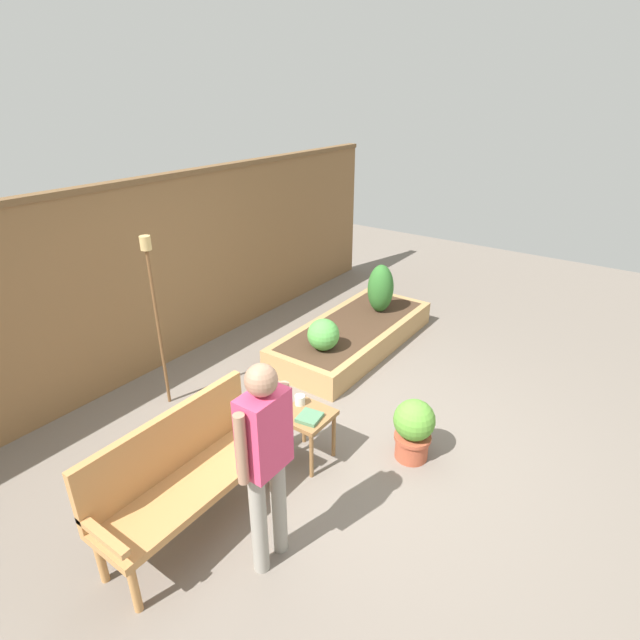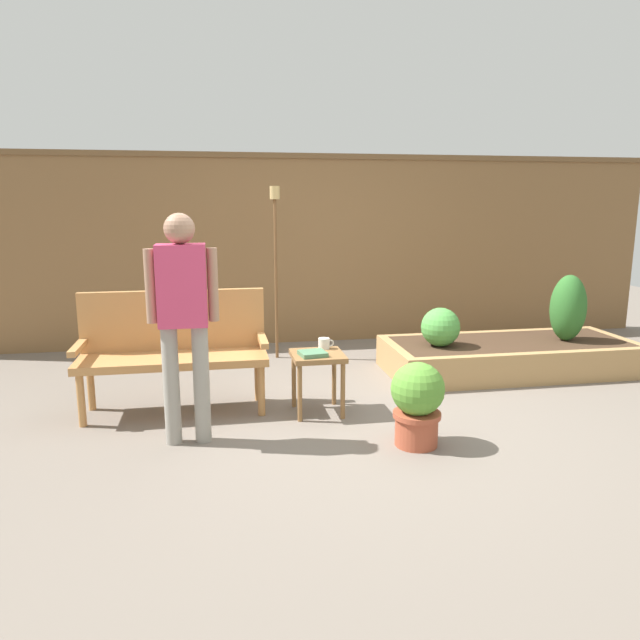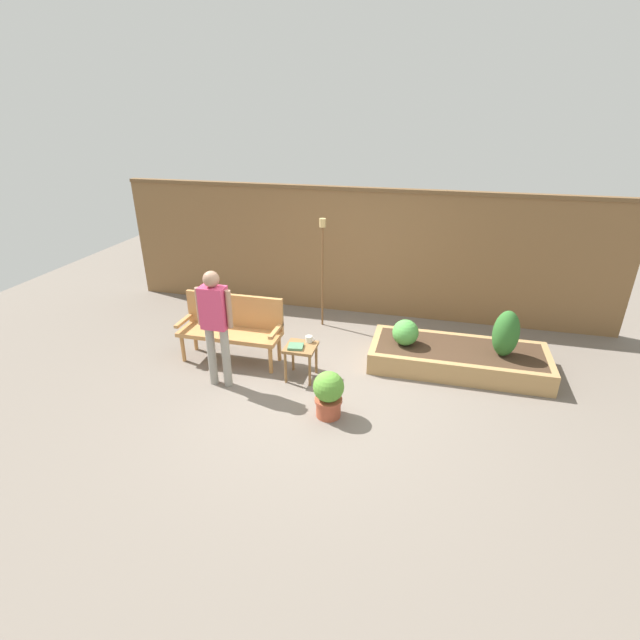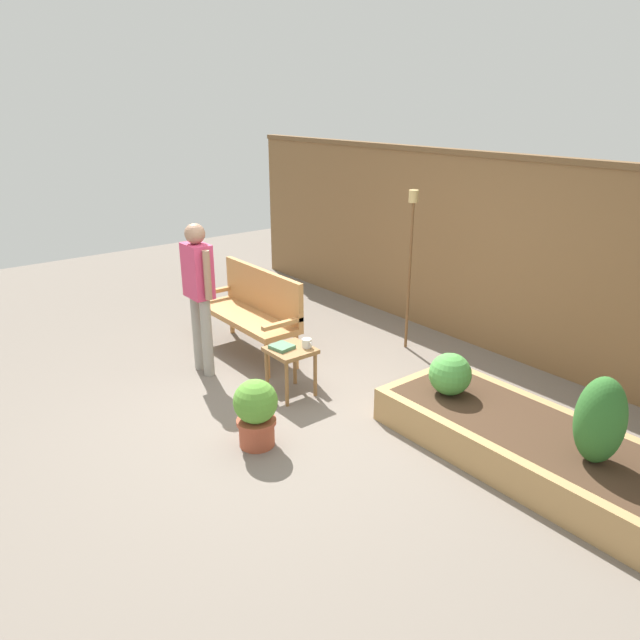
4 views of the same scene
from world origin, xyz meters
name	(u,v)px [view 4 (image 4 of 4)]	position (x,y,z in m)	size (l,w,h in m)	color
ground_plane	(297,413)	(0.00, 0.00, 0.00)	(14.00, 14.00, 0.00)	#70665B
fence_back	(487,253)	(0.00, 2.60, 1.09)	(8.40, 0.14, 2.16)	brown
garden_bench	(254,306)	(-1.42, 0.47, 0.54)	(1.44, 0.48, 0.94)	#B77F47
side_table	(291,356)	(-0.33, 0.17, 0.40)	(0.40, 0.40, 0.48)	olive
cup_on_table	(307,343)	(-0.25, 0.30, 0.52)	(0.13, 0.09, 0.09)	silver
book_on_table	(282,347)	(-0.38, 0.11, 0.50)	(0.19, 0.18, 0.03)	#4C7A56
potted_boxwood	(256,411)	(0.23, -0.57, 0.31)	(0.36, 0.36, 0.58)	#A84C33
raised_planter_bed	(526,443)	(1.71, 0.97, 0.15)	(2.40, 1.00, 0.30)	#AD8451
shrub_near_bench	(450,374)	(0.97, 0.91, 0.48)	(0.36, 0.36, 0.36)	brown
shrub_far_corner	(600,420)	(2.26, 0.91, 0.62)	(0.34, 0.34, 0.64)	brown
tiki_torch	(411,243)	(-0.46, 1.88, 1.21)	(0.10, 0.10, 1.78)	brown
person_by_bench	(199,286)	(-1.30, -0.24, 0.93)	(0.47, 0.20, 1.56)	gray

